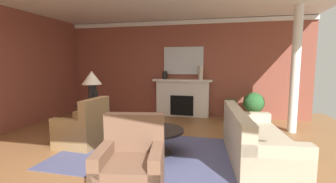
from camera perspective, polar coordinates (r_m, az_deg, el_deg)
The scene contains 20 objects.
ground_plane at distance 4.42m, azimuth -6.26°, elevation -14.73°, with size 9.17×9.17×0.00m, color olive.
wall_fireplace at distance 7.45m, azimuth 2.50°, elevation 5.57°, with size 7.65×0.12×2.92m, color brown.
crown_moulding at distance 7.47m, azimuth 2.43°, elevation 16.21°, with size 7.65×0.08×0.12m, color white.
area_rug at distance 4.42m, azimuth -2.90°, elevation -14.60°, with size 3.44×2.20×0.01m, color #4C517A.
fireplace at distance 7.29m, azimuth 3.50°, elevation -1.74°, with size 1.80×0.35×1.14m.
mantel_mirror at distance 7.33m, azimuth 3.73°, elevation 7.42°, with size 1.21×0.04×0.83m, color silver.
sofa at distance 4.30m, azimuth 20.08°, elevation -11.51°, with size 1.11×2.18×0.85m.
armchair_near_window at distance 5.02m, azimuth -19.69°, elevation -8.75°, with size 0.85×0.85×0.95m.
armchair_facing_fireplace at distance 3.17m, azimuth -8.83°, elevation -17.76°, with size 0.94×0.94×0.95m.
coffee_table at distance 4.31m, azimuth -2.93°, elevation -10.52°, with size 1.00×1.00×0.45m.
side_table at distance 5.71m, azimuth -17.53°, elevation -5.86°, with size 0.56×0.56×0.70m.
table_lamp at distance 5.59m, azimuth -17.83°, elevation 2.43°, with size 0.44×0.44×0.75m.
vase_mantel_right at distance 7.09m, azimuth 7.88°, elevation 4.44°, with size 0.14×0.14×0.40m, color beige.
vase_tall_corner at distance 6.94m, azimuth 14.82°, elevation -4.40°, with size 0.32×0.32×0.60m, color #33703D.
vase_mantel_left at distance 7.28m, azimuth -0.80°, elevation 3.96°, with size 0.15×0.15×0.25m, color black.
vase_on_side_table at distance 5.45m, azimuth -16.99°, elevation -1.50°, with size 0.10×0.10×0.32m, color black.
book_red_cover at distance 4.12m, azimuth -2.88°, elevation -9.35°, with size 0.21×0.16×0.04m, color tan.
book_art_folio at distance 4.42m, azimuth -3.63°, elevation -7.57°, with size 0.21×0.18×0.06m, color navy.
potted_plant at distance 6.87m, azimuth 19.90°, elevation -3.06°, with size 0.56×0.56×0.83m.
column_white at distance 6.21m, azimuth 28.28°, elevation 4.53°, with size 0.20×0.20×2.92m, color white.
Camera 1 is at (1.39, -3.87, 1.62)m, focal length 25.35 mm.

